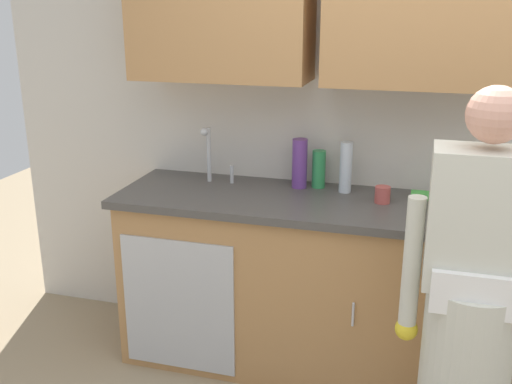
# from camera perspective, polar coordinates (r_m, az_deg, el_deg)

# --- Properties ---
(kitchen_wall_with_uppers) EXTENTS (4.80, 0.44, 2.70)m
(kitchen_wall_with_uppers) POSITION_cam_1_polar(r_m,az_deg,el_deg) (3.13, 13.92, 9.75)
(kitchen_wall_with_uppers) COLOR beige
(kitchen_wall_with_uppers) RESTS_ON ground
(counter_cabinet) EXTENTS (1.90, 0.62, 0.90)m
(counter_cabinet) POSITION_cam_1_polar(r_m,az_deg,el_deg) (3.19, 4.74, -9.01)
(counter_cabinet) COLOR #B27F4C
(counter_cabinet) RESTS_ON ground
(countertop) EXTENTS (1.96, 0.66, 0.04)m
(countertop) POSITION_cam_1_polar(r_m,az_deg,el_deg) (3.01, 5.03, -0.98)
(countertop) COLOR #474442
(countertop) RESTS_ON counter_cabinet
(sink) EXTENTS (0.50, 0.36, 0.35)m
(sink) POSITION_cam_1_polar(r_m,az_deg,el_deg) (3.16, -4.70, 0.02)
(sink) COLOR #B7BABF
(sink) RESTS_ON counter_cabinet
(person_at_sink) EXTENTS (0.55, 0.34, 1.62)m
(person_at_sink) POSITION_cam_1_polar(r_m,az_deg,el_deg) (2.46, 19.75, -12.40)
(person_at_sink) COLOR white
(person_at_sink) RESTS_ON ground
(bottle_water_tall) EXTENTS (0.08, 0.08, 0.26)m
(bottle_water_tall) POSITION_cam_1_polar(r_m,az_deg,el_deg) (3.14, 4.20, 2.74)
(bottle_water_tall) COLOR #66388C
(bottle_water_tall) RESTS_ON countertop
(bottle_water_short) EXTENTS (0.07, 0.07, 0.20)m
(bottle_water_short) POSITION_cam_1_polar(r_m,az_deg,el_deg) (3.16, 6.03, 2.20)
(bottle_water_short) COLOR #2D8C4C
(bottle_water_short) RESTS_ON countertop
(bottle_soap) EXTENTS (0.06, 0.06, 0.27)m
(bottle_soap) POSITION_cam_1_polar(r_m,az_deg,el_deg) (3.09, 8.60, 2.36)
(bottle_soap) COLOR silver
(bottle_soap) RESTS_ON countertop
(cup_by_sink) EXTENTS (0.08, 0.08, 0.08)m
(cup_by_sink) POSITION_cam_1_polar(r_m,az_deg,el_deg) (2.98, 12.03, -0.25)
(cup_by_sink) COLOR #B24C47
(cup_by_sink) RESTS_ON countertop
(knife_on_counter) EXTENTS (0.24, 0.08, 0.01)m
(knife_on_counter) POSITION_cam_1_polar(r_m,az_deg,el_deg) (3.07, 20.81, -1.27)
(knife_on_counter) COLOR silver
(knife_on_counter) RESTS_ON countertop
(sponge) EXTENTS (0.11, 0.07, 0.03)m
(sponge) POSITION_cam_1_polar(r_m,az_deg,el_deg) (3.11, 15.58, -0.29)
(sponge) COLOR #4CBF4C
(sponge) RESTS_ON countertop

